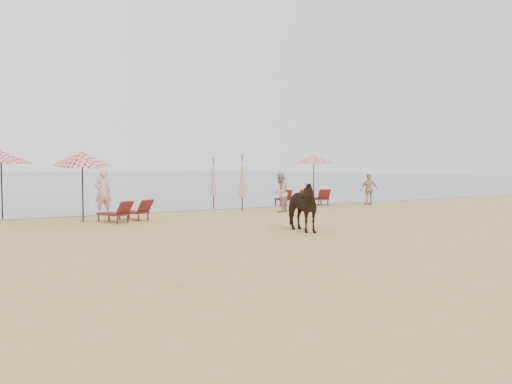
% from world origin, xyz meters
% --- Properties ---
extents(ground, '(120.00, 120.00, 0.00)m').
position_xyz_m(ground, '(0.00, 0.00, 0.00)').
color(ground, tan).
rests_on(ground, ground).
extents(sea, '(160.00, 140.00, 0.06)m').
position_xyz_m(sea, '(0.00, 80.00, 0.00)').
color(sea, '#51606B').
rests_on(sea, ground).
extents(lounger_cluster_left, '(2.00, 1.97, 0.55)m').
position_xyz_m(lounger_cluster_left, '(-4.26, 7.29, 0.38)').
color(lounger_cluster_left, '#5D1616').
rests_on(lounger_cluster_left, ground).
extents(lounger_cluster_right, '(3.02, 2.35, 0.58)m').
position_xyz_m(lounger_cluster_right, '(5.74, 10.12, 0.40)').
color(lounger_cluster_right, '#5D1616').
rests_on(lounger_cluster_right, ground).
extents(umbrella_open_left_a, '(2.36, 2.36, 2.69)m').
position_xyz_m(umbrella_open_left_a, '(-8.27, 10.54, 2.42)').
color(umbrella_open_left_a, black).
rests_on(umbrella_open_left_a, ground).
extents(umbrella_open_left_b, '(2.12, 2.17, 2.71)m').
position_xyz_m(umbrella_open_left_b, '(-5.72, 7.94, 2.34)').
color(umbrella_open_left_b, black).
rests_on(umbrella_open_left_b, ground).
extents(umbrella_open_right, '(2.22, 2.22, 2.70)m').
position_xyz_m(umbrella_open_right, '(6.74, 10.49, 2.43)').
color(umbrella_open_right, black).
rests_on(umbrella_open_right, ground).
extents(umbrella_closed_left, '(0.30, 0.30, 2.48)m').
position_xyz_m(umbrella_closed_left, '(0.90, 10.71, 1.52)').
color(umbrella_closed_left, black).
rests_on(umbrella_closed_left, ground).
extents(umbrella_closed_right, '(0.32, 0.32, 2.61)m').
position_xyz_m(umbrella_closed_right, '(1.59, 9.06, 1.60)').
color(umbrella_closed_right, black).
rests_on(umbrella_closed_right, ground).
extents(cow, '(0.97, 1.92, 1.58)m').
position_xyz_m(cow, '(-0.27, 1.77, 0.79)').
color(cow, black).
rests_on(cow, ground).
extents(beachgoer_left, '(0.77, 0.56, 1.94)m').
position_xyz_m(beachgoer_left, '(-4.51, 10.06, 0.97)').
color(beachgoer_left, '#E0A78C').
rests_on(beachgoer_left, ground).
extents(beachgoer_right_a, '(1.08, 1.03, 1.75)m').
position_xyz_m(beachgoer_right_a, '(2.77, 7.63, 0.88)').
color(beachgoer_right_a, tan).
rests_on(beachgoer_right_a, ground).
extents(beachgoer_right_b, '(1.04, 0.68, 1.65)m').
position_xyz_m(beachgoer_right_b, '(8.99, 8.62, 0.83)').
color(beachgoer_right_b, tan).
rests_on(beachgoer_right_b, ground).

